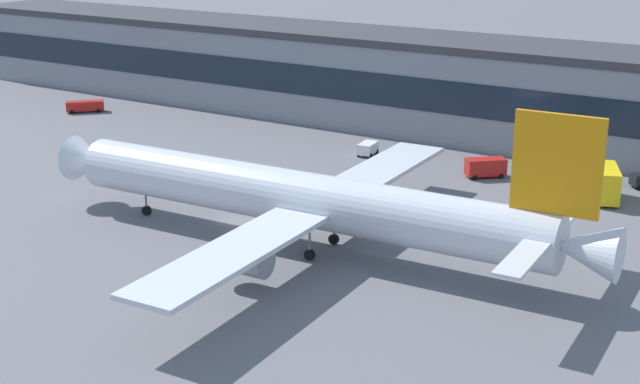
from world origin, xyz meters
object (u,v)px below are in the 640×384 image
belt_loader (84,106)px  baggage_tug (368,148)px  catering_truck (606,182)px  airliner (307,200)px  crew_van (485,167)px

belt_loader → baggage_tug: bearing=2.2°
belt_loader → catering_truck: bearing=-0.1°
airliner → catering_truck: 39.73m
belt_loader → baggage_tug: (55.73, 2.16, -0.07)m
airliner → crew_van: bearing=80.8°
baggage_tug → catering_truck: bearing=-3.8°
catering_truck → crew_van: catering_truck is taller
crew_van → baggage_tug: 18.51m
catering_truck → belt_loader: bearing=179.9°
catering_truck → crew_van: size_ratio=1.44×
belt_loader → baggage_tug: size_ratio=1.56×
airliner → baggage_tug: bearing=110.0°
catering_truck → baggage_tug: size_ratio=2.00×
catering_truck → belt_loader: catering_truck is taller
airliner → catering_truck: bearing=56.9°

